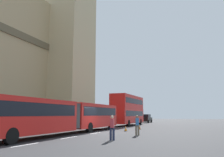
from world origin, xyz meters
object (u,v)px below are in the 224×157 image
Objects in this scene: traffic_cone_middle at (139,127)px; pedestrian_near_cones at (112,127)px; double_decker_bus at (128,109)px; articulated_bus at (68,115)px; sedan_lead at (146,118)px; pedestrian_by_kerb at (137,125)px; traffic_cone_west at (126,128)px.

pedestrian_near_cones is at bearing -173.48° from traffic_cone_middle.
double_decker_bus is 6.37× the size of pedestrian_near_cones.
articulated_bus is 31.83m from sedan_lead.
pedestrian_by_kerb is (4.31, -0.58, 0.00)m from pedestrian_near_cones.
sedan_lead reaches higher than pedestrian_by_kerb.
articulated_bus reaches higher than traffic_cone_middle.
double_decker_bus is 6.37× the size of pedestrian_by_kerb.
articulated_bus is at bearing -179.99° from double_decker_bus.
double_decker_bus reaches higher than sedan_lead.
double_decker_bus reaches higher than traffic_cone_middle.
double_decker_bus is 2.45× the size of sedan_lead.
pedestrian_by_kerb is (-4.41, -2.54, 0.63)m from traffic_cone_west.
pedestrian_near_cones is (-21.38, -5.80, -1.80)m from double_decker_bus.
articulated_bus is 6.83m from traffic_cone_west.
pedestrian_by_kerb reaches higher than traffic_cone_middle.
pedestrian_near_cones is (-3.25, -5.80, -0.83)m from articulated_bus.
pedestrian_near_cones is at bearing -170.23° from sedan_lead.
sedan_lead is (13.69, 0.24, -1.80)m from double_decker_bus.
traffic_cone_west is (-26.36, -4.08, -0.63)m from sedan_lead.
articulated_bus is 1.74× the size of double_decker_bus.
traffic_cone_west is 0.34× the size of pedestrian_by_kerb.
pedestrian_by_kerb is at bearing -166.05° from traffic_cone_middle.
articulated_bus is 4.27× the size of sedan_lead.
pedestrian_by_kerb reaches higher than traffic_cone_west.
double_decker_bus is at bearing 25.78° from traffic_cone_middle.
sedan_lead is at bearing 12.14° from pedestrian_by_kerb.
sedan_lead reaches higher than traffic_cone_west.
double_decker_bus is 18.31m from pedestrian_by_kerb.
traffic_cone_middle is at bearing 6.52° from pedestrian_near_cones.
sedan_lead is at bearing 9.77° from pedestrian_near_cones.
traffic_cone_west is 3.61m from traffic_cone_middle.
pedestrian_by_kerb is at bearing -150.04° from traffic_cone_west.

